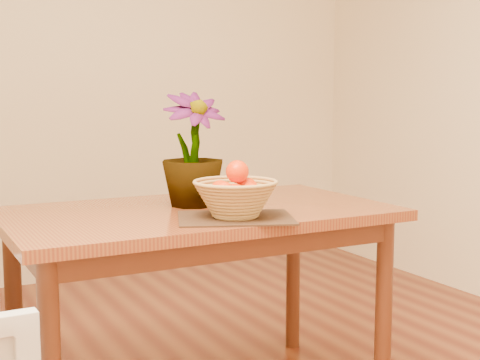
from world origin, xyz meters
name	(u,v)px	position (x,y,z in m)	size (l,w,h in m)	color
wall_back	(68,65)	(0.00, 2.25, 1.35)	(4.00, 0.02, 2.70)	#FFEAC2
table	(199,232)	(0.00, 0.30, 0.66)	(1.40, 0.80, 0.75)	brown
placemat	(235,218)	(0.03, 0.06, 0.75)	(0.39, 0.29, 0.01)	#3B2315
wicker_basket	(235,200)	(0.03, 0.06, 0.81)	(0.29, 0.29, 0.12)	tan
orange_pile	(236,188)	(0.03, 0.06, 0.86)	(0.20, 0.19, 0.14)	red
potted_plant	(193,149)	(0.01, 0.37, 0.97)	(0.24, 0.24, 0.43)	#164A15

